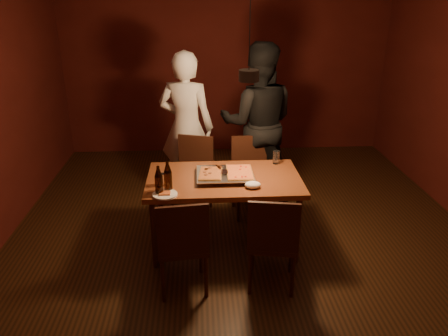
{
  "coord_description": "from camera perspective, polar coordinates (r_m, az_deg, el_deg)",
  "views": [
    {
      "loc": [
        -0.45,
        -3.84,
        2.44
      ],
      "look_at": [
        -0.22,
        0.07,
        0.85
      ],
      "focal_mm": 35.0,
      "sensor_mm": 36.0,
      "label": 1
    }
  ],
  "objects": [
    {
      "name": "pizza_tray",
      "position": [
        4.25,
        0.14,
        -0.99
      ],
      "size": [
        0.56,
        0.46,
        0.05
      ],
      "primitive_type": "cube",
      "rotation": [
        0.0,
        0.0,
        0.01
      ],
      "color": "silver",
      "rests_on": "dining_table"
    },
    {
      "name": "chair_far_left",
      "position": [
        5.08,
        -4.0,
        0.04
      ],
      "size": [
        0.53,
        0.53,
        0.49
      ],
      "rotation": [
        0.0,
        0.0,
        2.84
      ],
      "color": "#38190F",
      "rests_on": "floor"
    },
    {
      "name": "room_shell",
      "position": [
        4.01,
        3.16,
        7.02
      ],
      "size": [
        6.0,
        6.0,
        6.0
      ],
      "color": "#3A200F",
      "rests_on": "ground"
    },
    {
      "name": "chair_near_right",
      "position": [
        3.73,
        6.4,
        -8.73
      ],
      "size": [
        0.49,
        0.49,
        0.49
      ],
      "rotation": [
        0.0,
        0.0,
        -0.18
      ],
      "color": "#38190F",
      "rests_on": "floor"
    },
    {
      "name": "water_glass_left",
      "position": [
        4.11,
        -8.17,
        -1.51
      ],
      "size": [
        0.07,
        0.07,
        0.12
      ],
      "primitive_type": "cylinder",
      "color": "silver",
      "rests_on": "dining_table"
    },
    {
      "name": "water_glass_right",
      "position": [
        4.62,
        6.83,
        1.39
      ],
      "size": [
        0.07,
        0.07,
        0.14
      ],
      "primitive_type": "cylinder",
      "color": "silver",
      "rests_on": "dining_table"
    },
    {
      "name": "dining_table",
      "position": [
        4.3,
        -0.0,
        -2.15
      ],
      "size": [
        1.5,
        0.9,
        0.75
      ],
      "color": "brown",
      "rests_on": "floor"
    },
    {
      "name": "chair_far_right",
      "position": [
        5.07,
        3.47,
        0.01
      ],
      "size": [
        0.45,
        0.45,
        0.49
      ],
      "rotation": [
        0.0,
        0.0,
        3.21
      ],
      "color": "#38190F",
      "rests_on": "floor"
    },
    {
      "name": "beer_bottle_a",
      "position": [
        3.91,
        -8.52,
        -1.62
      ],
      "size": [
        0.07,
        0.07,
        0.27
      ],
      "color": "black",
      "rests_on": "dining_table"
    },
    {
      "name": "plate_slice",
      "position": [
        3.93,
        -7.73,
        -3.43
      ],
      "size": [
        0.22,
        0.22,
        0.03
      ],
      "color": "white",
      "rests_on": "dining_table"
    },
    {
      "name": "pizza_cheese",
      "position": [
        4.24,
        2.06,
        -0.55
      ],
      "size": [
        0.26,
        0.4,
        0.02
      ],
      "primitive_type": "cube",
      "rotation": [
        0.0,
        0.0,
        -0.02
      ],
      "color": "gold",
      "rests_on": "pizza_tray"
    },
    {
      "name": "beer_bottle_b",
      "position": [
        3.97,
        -7.34,
        -1.08
      ],
      "size": [
        0.07,
        0.07,
        0.28
      ],
      "color": "black",
      "rests_on": "dining_table"
    },
    {
      "name": "pizza_meat",
      "position": [
        4.22,
        -1.76,
        -0.68
      ],
      "size": [
        0.24,
        0.36,
        0.02
      ],
      "primitive_type": "cube",
      "rotation": [
        0.0,
        0.0,
        -0.09
      ],
      "color": "maroon",
      "rests_on": "pizza_tray"
    },
    {
      "name": "napkin",
      "position": [
        4.04,
        3.78,
        -2.2
      ],
      "size": [
        0.15,
        0.11,
        0.06
      ],
      "primitive_type": "ellipsoid",
      "color": "white",
      "rests_on": "dining_table"
    },
    {
      "name": "spatula",
      "position": [
        4.24,
        -0.02,
        -0.48
      ],
      "size": [
        0.17,
        0.26,
        0.04
      ],
      "primitive_type": null,
      "rotation": [
        0.0,
        0.0,
        0.36
      ],
      "color": "silver",
      "rests_on": "pizza_tray"
    },
    {
      "name": "diner_dark",
      "position": [
        5.32,
        4.44,
        5.87
      ],
      "size": [
        1.02,
        0.84,
        1.92
      ],
      "primitive_type": "imported",
      "rotation": [
        0.0,
        0.0,
        3.02
      ],
      "color": "black",
      "rests_on": "floor"
    },
    {
      "name": "diner_white",
      "position": [
        5.33,
        -4.94,
        5.36
      ],
      "size": [
        0.75,
        0.59,
        1.83
      ],
      "primitive_type": "imported",
      "rotation": [
        0.0,
        0.0,
        2.9
      ],
      "color": "white",
      "rests_on": "floor"
    },
    {
      "name": "chair_near_left",
      "position": [
        3.68,
        -5.45,
        -9.17
      ],
      "size": [
        0.46,
        0.46,
        0.49
      ],
      "rotation": [
        0.0,
        0.0,
        0.11
      ],
      "color": "#38190F",
      "rests_on": "floor"
    },
    {
      "name": "pendant_lamp",
      "position": [
        3.93,
        3.27,
        12.1
      ],
      "size": [
        0.18,
        0.18,
        1.1
      ],
      "color": "black",
      "rests_on": "ceiling"
    }
  ]
}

